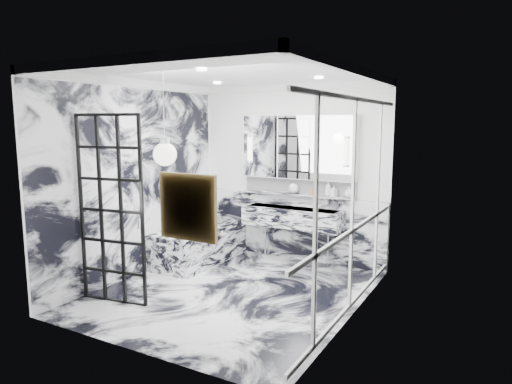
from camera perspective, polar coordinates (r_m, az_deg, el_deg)
The scene contains 25 objects.
floor at distance 6.14m, azimuth -2.99°, elevation -12.33°, with size 3.60×3.60×0.00m, color silver.
ceiling at distance 5.77m, azimuth -3.21°, elevation 14.63°, with size 3.60×3.60×0.00m, color white.
wall_back at distance 7.37m, azimuth 4.37°, elevation 2.40°, with size 3.60×3.60×0.00m, color white.
wall_front at distance 4.39m, azimuth -15.68°, elevation -2.11°, with size 3.60×3.60×0.00m, color white.
wall_left at distance 6.78m, azimuth -14.64°, elevation 1.60°, with size 3.60×3.60×0.00m, color white.
wall_right at distance 5.13m, azimuth 12.21°, elevation -0.48°, with size 3.60×3.60×0.00m, color white.
marble_clad_back at distance 7.49m, azimuth 4.22°, elevation -4.29°, with size 3.18×0.05×1.05m, color silver.
marble_clad_left at distance 6.77m, azimuth -14.53°, elevation 1.09°, with size 0.02×3.56×2.68m, color silver.
panel_molding at distance 5.15m, azimuth 11.97°, elevation -1.56°, with size 0.03×3.40×2.30m, color white.
soap_bottle_a at distance 7.05m, azimuth 9.02°, elevation 0.46°, with size 0.09×0.09×0.23m, color #8C5919.
soap_bottle_b at distance 7.03m, azimuth 9.72°, elevation 0.19°, with size 0.08×0.08×0.18m, color #4C4C51.
soap_bottle_c at distance 6.96m, azimuth 11.54°, elevation 0.01°, with size 0.13×0.13×0.17m, color silver.
face_pot at distance 7.28m, azimuth 4.73°, elevation 0.45°, with size 0.16×0.16×0.16m, color white.
amber_bottle at distance 7.15m, azimuth 7.18°, elevation 0.06°, with size 0.04×0.04×0.10m, color #8C5919.
flower_vase at distance 6.67m, azimuth -7.92°, elevation -5.21°, with size 0.09×0.09×0.12m, color silver.
crittall_door at distance 5.78m, azimuth -17.68°, elevation -2.24°, with size 0.88×0.04×2.29m, color black, non-canonical shape.
artwork at distance 3.98m, azimuth -8.51°, elevation -1.88°, with size 0.48×0.05×0.48m, color #B67412.
pendant_light at distance 4.90m, azimuth -11.31°, elevation 4.64°, with size 0.25×0.25×0.25m, color white.
trough_sink at distance 7.19m, azimuth 4.58°, elevation -3.17°, with size 1.60×0.45×0.30m, color silver.
ledge at distance 7.28m, azimuth 5.15°, elevation -0.31°, with size 1.90×0.14×0.04m, color silver.
subway_tile at distance 7.31m, azimuth 5.36°, elevation 0.80°, with size 1.90×0.03×0.23m, color white.
mirror_cabinet at distance 7.20m, azimuth 5.25°, elevation 5.60°, with size 1.90×0.16×1.00m, color white.
sconce_left at distance 7.49m, azimuth -0.82°, elevation 5.44°, with size 0.07×0.07×0.40m, color white.
sconce_right at distance 6.83m, azimuth 11.25°, elevation 4.97°, with size 0.07×0.07×0.40m, color white.
bathtub at distance 7.39m, azimuth -7.08°, elevation -6.50°, with size 0.75×1.65×0.55m, color silver.
Camera 1 is at (3.06, -4.86, 2.19)m, focal length 32.00 mm.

